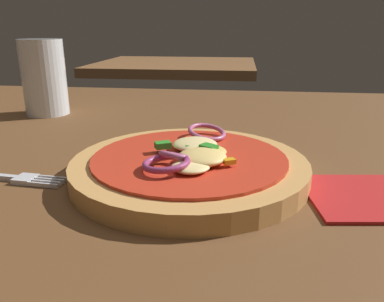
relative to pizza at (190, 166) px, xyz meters
The scene contains 4 objects.
dining_table 0.06m from the pizza, 142.66° to the right, with size 1.32×1.10×0.03m.
pizza is the anchor object (origin of this frame).
beer_glass 0.37m from the pizza, 137.93° to the left, with size 0.07×0.07×0.12m.
background_table 1.19m from the pizza, 100.22° to the left, with size 0.61×0.53×0.03m.
Camera 1 is at (0.09, -0.31, 0.17)m, focal length 35.49 mm.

